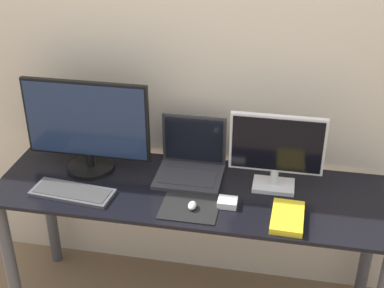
% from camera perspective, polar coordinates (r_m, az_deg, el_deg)
% --- Properties ---
extents(wall_back, '(7.00, 0.05, 2.50)m').
position_cam_1_polar(wall_back, '(2.56, 1.64, 8.95)').
color(wall_back, beige).
rests_on(wall_back, ground_plane).
extents(desk, '(1.84, 0.58, 0.75)m').
position_cam_1_polar(desk, '(2.55, 0.12, -7.51)').
color(desk, black).
rests_on(desk, ground_plane).
extents(monitor_left, '(0.61, 0.23, 0.46)m').
position_cam_1_polar(monitor_left, '(2.57, -11.16, 1.84)').
color(monitor_left, black).
rests_on(monitor_left, desk).
extents(monitor_right, '(0.42, 0.13, 0.37)m').
position_cam_1_polar(monitor_right, '(2.41, 9.01, -0.65)').
color(monitor_right, silver).
rests_on(monitor_right, desk).
extents(laptop, '(0.31, 0.27, 0.27)m').
position_cam_1_polar(laptop, '(2.56, -0.10, -1.86)').
color(laptop, '#333338').
rests_on(laptop, desk).
extents(keyboard, '(0.39, 0.18, 0.02)m').
position_cam_1_polar(keyboard, '(2.49, -12.63, -5.05)').
color(keyboard, '#4C4C51').
rests_on(keyboard, desk).
extents(mousepad, '(0.25, 0.21, 0.00)m').
position_cam_1_polar(mousepad, '(2.35, -0.25, -6.79)').
color(mousepad, black).
rests_on(mousepad, desk).
extents(mouse, '(0.04, 0.06, 0.03)m').
position_cam_1_polar(mouse, '(2.33, 0.02, -6.58)').
color(mouse, silver).
rests_on(mouse, mousepad).
extents(book, '(0.14, 0.23, 0.03)m').
position_cam_1_polar(book, '(2.31, 10.14, -7.71)').
color(book, yellow).
rests_on(book, desk).
extents(power_brick, '(0.08, 0.07, 0.03)m').
position_cam_1_polar(power_brick, '(2.36, 3.81, -6.25)').
color(power_brick, white).
rests_on(power_brick, desk).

